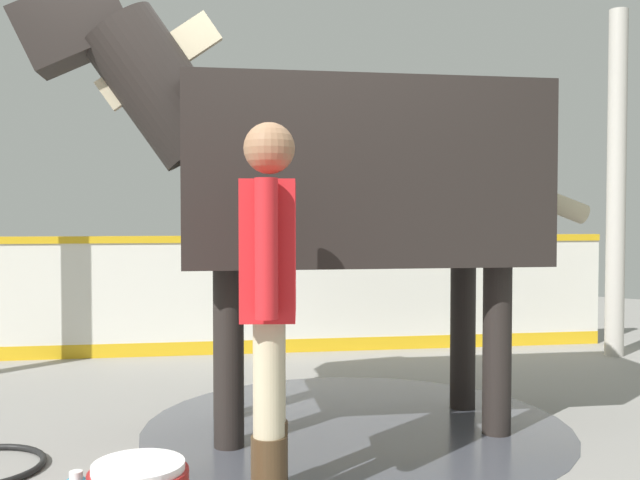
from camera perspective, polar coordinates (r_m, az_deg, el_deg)
ground_plane at (r=4.06m, az=-0.42°, el=-15.75°), size 16.00×16.00×0.02m
wet_patch at (r=4.32m, az=2.92°, el=-14.50°), size 2.47×2.47×0.00m
barrier_wall at (r=6.44m, az=-1.21°, el=-4.65°), size 4.11×3.98×1.05m
roof_post_far at (r=6.73m, az=22.52°, el=4.14°), size 0.16×0.16×3.00m
horse at (r=4.13m, az=1.38°, el=5.27°), size 2.52×2.45×2.53m
handler at (r=3.03m, az=-4.03°, el=-3.73°), size 0.53×0.47×1.62m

